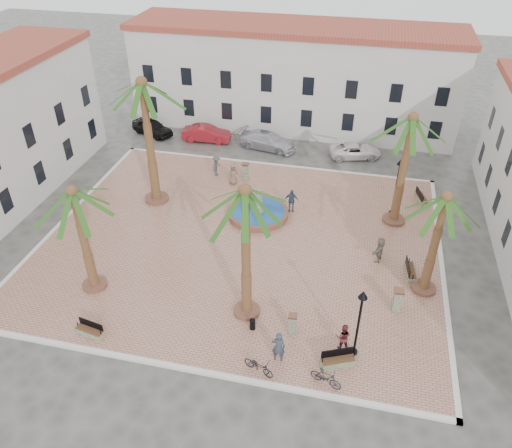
% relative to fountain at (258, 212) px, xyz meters
% --- Properties ---
extents(ground, '(120.00, 120.00, 0.00)m').
position_rel_fountain_xyz_m(ground, '(-0.43, -3.11, -0.46)').
color(ground, '#56544F').
rests_on(ground, ground).
extents(plaza, '(26.00, 22.00, 0.15)m').
position_rel_fountain_xyz_m(plaza, '(-0.43, -3.11, -0.38)').
color(plaza, tan).
rests_on(plaza, ground).
extents(kerb_n, '(26.30, 0.30, 0.16)m').
position_rel_fountain_xyz_m(kerb_n, '(-0.43, 7.89, -0.38)').
color(kerb_n, silver).
rests_on(kerb_n, ground).
extents(kerb_s, '(26.30, 0.30, 0.16)m').
position_rel_fountain_xyz_m(kerb_s, '(-0.43, -14.11, -0.38)').
color(kerb_s, silver).
rests_on(kerb_s, ground).
extents(kerb_e, '(0.30, 22.30, 0.16)m').
position_rel_fountain_xyz_m(kerb_e, '(12.57, -3.11, -0.38)').
color(kerb_e, silver).
rests_on(kerb_e, ground).
extents(kerb_w, '(0.30, 22.30, 0.16)m').
position_rel_fountain_xyz_m(kerb_w, '(-13.43, -3.11, -0.38)').
color(kerb_w, silver).
rests_on(kerb_w, ground).
extents(building_north, '(30.40, 7.40, 9.50)m').
position_rel_fountain_xyz_m(building_north, '(-0.43, 16.89, 4.31)').
color(building_north, silver).
rests_on(building_north, ground).
extents(fountain, '(4.37, 4.37, 2.26)m').
position_rel_fountain_xyz_m(fountain, '(0.00, 0.00, 0.00)').
color(fountain, brown).
rests_on(fountain, plaza).
extents(palm_nw, '(5.74, 5.74, 9.51)m').
position_rel_fountain_xyz_m(palm_nw, '(-7.94, 0.34, 7.82)').
color(palm_nw, brown).
rests_on(palm_nw, plaza).
extents(palm_sw, '(4.69, 4.69, 6.97)m').
position_rel_fountain_xyz_m(palm_sw, '(-7.84, -9.57, 5.57)').
color(palm_sw, brown).
rests_on(palm_sw, plaza).
extents(palm_s, '(4.90, 4.90, 8.35)m').
position_rel_fountain_xyz_m(palm_s, '(1.55, -9.63, 6.85)').
color(palm_s, brown).
rests_on(palm_s, plaza).
extents(palm_e, '(4.77, 4.77, 6.79)m').
position_rel_fountain_xyz_m(palm_e, '(11.33, -5.41, 5.38)').
color(palm_e, brown).
rests_on(palm_e, plaza).
extents(palm_ne, '(5.15, 5.15, 8.20)m').
position_rel_fountain_xyz_m(palm_ne, '(9.55, 1.49, 6.67)').
color(palm_ne, brown).
rests_on(palm_ne, plaza).
extents(bench_s, '(1.68, 0.78, 0.85)m').
position_rel_fountain_xyz_m(bench_s, '(-6.19, -13.16, -0.07)').
color(bench_s, gray).
rests_on(bench_s, plaza).
extents(bench_se, '(1.82, 1.21, 0.93)m').
position_rel_fountain_xyz_m(bench_se, '(6.88, -12.19, -0.05)').
color(bench_se, gray).
rests_on(bench_se, plaza).
extents(bench_e, '(0.72, 1.78, 0.92)m').
position_rel_fountain_xyz_m(bench_e, '(10.55, -4.29, -0.05)').
color(bench_e, gray).
rests_on(bench_e, plaza).
extents(bench_ne, '(0.98, 1.83, 0.93)m').
position_rel_fountain_xyz_m(bench_ne, '(11.54, 4.54, -0.05)').
color(bench_ne, gray).
rests_on(bench_ne, plaza).
extents(lamppost_s, '(0.47, 0.47, 4.30)m').
position_rel_fountain_xyz_m(lamppost_s, '(7.63, -11.23, 2.60)').
color(lamppost_s, black).
rests_on(lamppost_s, plaza).
extents(lamppost_e, '(0.49, 0.49, 4.49)m').
position_rel_fountain_xyz_m(lamppost_e, '(9.39, 2.38, 2.74)').
color(lamppost_e, black).
rests_on(lamppost_e, plaza).
extents(bollard_se, '(0.50, 0.50, 1.31)m').
position_rel_fountain_xyz_m(bollard_se, '(4.29, -10.57, 0.37)').
color(bollard_se, gray).
rests_on(bollard_se, plaza).
extents(bollard_n, '(0.54, 0.54, 1.46)m').
position_rel_fountain_xyz_m(bollard_n, '(-2.14, 4.83, 0.45)').
color(bollard_n, gray).
rests_on(bollard_n, plaza).
extents(bollard_e, '(0.60, 0.60, 1.53)m').
position_rel_fountain_xyz_m(bollard_e, '(9.71, -7.59, 0.48)').
color(bollard_e, gray).
rests_on(bollard_e, plaza).
extents(litter_bin, '(0.32, 0.32, 0.63)m').
position_rel_fountain_xyz_m(litter_bin, '(2.15, -10.77, 0.01)').
color(litter_bin, black).
rests_on(litter_bin, plaza).
extents(cyclist_a, '(0.71, 0.48, 1.89)m').
position_rel_fountain_xyz_m(cyclist_a, '(3.91, -12.54, 0.64)').
color(cyclist_a, '#31394A').
rests_on(cyclist_a, plaza).
extents(bicycle_a, '(1.79, 1.16, 0.89)m').
position_rel_fountain_xyz_m(bicycle_a, '(3.12, -13.51, 0.14)').
color(bicycle_a, black).
rests_on(bicycle_a, plaza).
extents(cyclist_b, '(0.82, 0.65, 1.64)m').
position_rel_fountain_xyz_m(cyclist_b, '(6.99, -11.03, 0.51)').
color(cyclist_b, maroon).
rests_on(cyclist_b, plaza).
extents(bicycle_b, '(1.69, 0.98, 0.98)m').
position_rel_fountain_xyz_m(bicycle_b, '(6.42, -13.51, 0.18)').
color(bicycle_b, black).
rests_on(bicycle_b, plaza).
extents(pedestrian_fountain_a, '(0.99, 0.88, 1.69)m').
position_rel_fountain_xyz_m(pedestrian_fountain_a, '(-2.92, 3.96, 0.54)').
color(pedestrian_fountain_a, '#7C5C4B').
rests_on(pedestrian_fountain_a, plaza).
extents(pedestrian_fountain_b, '(1.07, 0.55, 1.76)m').
position_rel_fountain_xyz_m(pedestrian_fountain_b, '(2.21, 1.17, 0.57)').
color(pedestrian_fountain_b, '#34485B').
rests_on(pedestrian_fountain_b, plaza).
extents(pedestrian_north, '(0.77, 1.18, 1.72)m').
position_rel_fountain_xyz_m(pedestrian_north, '(-4.59, 5.00, 0.55)').
color(pedestrian_north, '#444449').
rests_on(pedestrian_north, plaza).
extents(pedestrian_east, '(0.99, 1.70, 1.75)m').
position_rel_fountain_xyz_m(pedestrian_east, '(8.61, -3.26, 0.57)').
color(pedestrian_east, '#746A5B').
rests_on(pedestrian_east, plaza).
extents(car_black, '(4.64, 3.33, 1.47)m').
position_rel_fountain_xyz_m(car_black, '(-12.92, 11.46, 0.28)').
color(car_black, black).
rests_on(car_black, ground).
extents(car_red, '(4.54, 1.81, 1.47)m').
position_rel_fountain_xyz_m(car_red, '(-7.47, 11.27, 0.28)').
color(car_red, maroon).
rests_on(car_red, ground).
extents(car_silver, '(5.49, 3.09, 1.50)m').
position_rel_fountain_xyz_m(car_silver, '(-1.62, 11.03, 0.29)').
color(car_silver, silver).
rests_on(car_silver, ground).
extents(car_white, '(4.85, 3.21, 1.24)m').
position_rel_fountain_xyz_m(car_white, '(6.18, 11.09, 0.16)').
color(car_white, white).
rests_on(car_white, ground).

